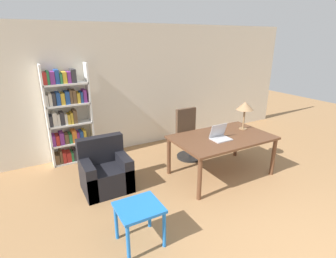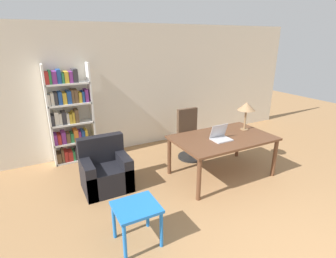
% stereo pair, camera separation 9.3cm
% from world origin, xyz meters
% --- Properties ---
extents(wall_back, '(8.00, 0.06, 2.70)m').
position_xyz_m(wall_back, '(0.00, 4.53, 1.35)').
color(wall_back, beige).
rests_on(wall_back, ground_plane).
extents(desk, '(1.76, 1.08, 0.74)m').
position_xyz_m(desk, '(0.46, 2.45, 0.67)').
color(desk, brown).
rests_on(desk, ground_plane).
extents(laptop, '(0.33, 0.26, 0.26)m').
position_xyz_m(laptop, '(0.34, 2.38, 0.80)').
color(laptop, '#B2B2B7').
rests_on(laptop, desk).
extents(table_lamp, '(0.32, 0.32, 0.54)m').
position_xyz_m(table_lamp, '(1.08, 2.58, 1.19)').
color(table_lamp, olive).
rests_on(table_lamp, desk).
extents(office_chair, '(0.56, 0.56, 1.03)m').
position_xyz_m(office_chair, '(0.38, 3.39, 0.44)').
color(office_chair, black).
rests_on(office_chair, ground_plane).
extents(side_table_blue, '(0.52, 0.48, 0.52)m').
position_xyz_m(side_table_blue, '(-1.53, 1.57, 0.43)').
color(side_table_blue, blue).
rests_on(side_table_blue, ground_plane).
extents(armchair, '(0.76, 0.64, 0.87)m').
position_xyz_m(armchair, '(-1.53, 2.99, 0.29)').
color(armchair, black).
rests_on(armchair, ground_plane).
extents(bookshelf, '(0.84, 0.28, 1.97)m').
position_xyz_m(bookshelf, '(-1.84, 4.34, 0.94)').
color(bookshelf, white).
rests_on(bookshelf, ground_plane).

